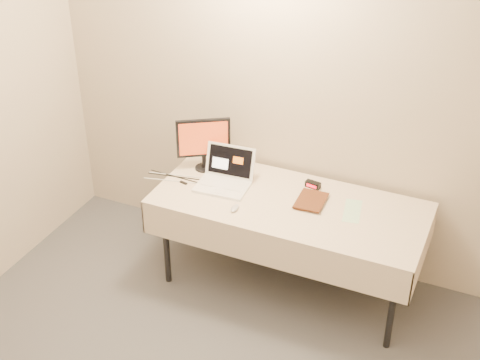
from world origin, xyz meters
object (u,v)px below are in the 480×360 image
at_px(table, 289,210).
at_px(monitor, 203,140).
at_px(laptop, 226,176).
at_px(book, 298,184).

relative_size(table, monitor, 4.64).
bearing_deg(monitor, table, -45.25).
bearing_deg(laptop, book, -2.94).
xyz_separation_m(table, laptop, (-0.50, 0.05, 0.12)).
bearing_deg(table, book, 55.17).
height_order(table, monitor, monitor).
distance_m(table, laptop, 0.52).
bearing_deg(table, laptop, 174.81).
distance_m(table, book, 0.20).
bearing_deg(book, monitor, 168.94).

